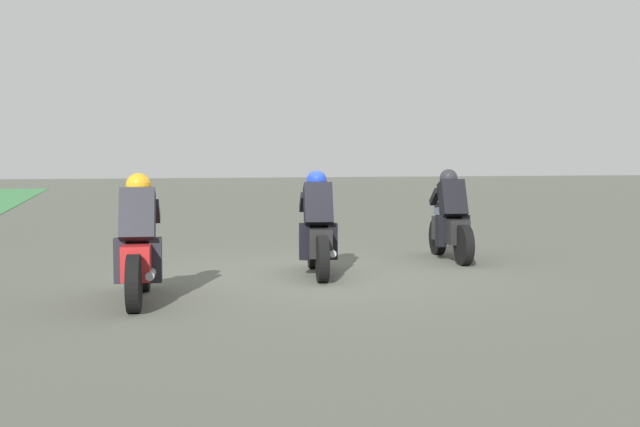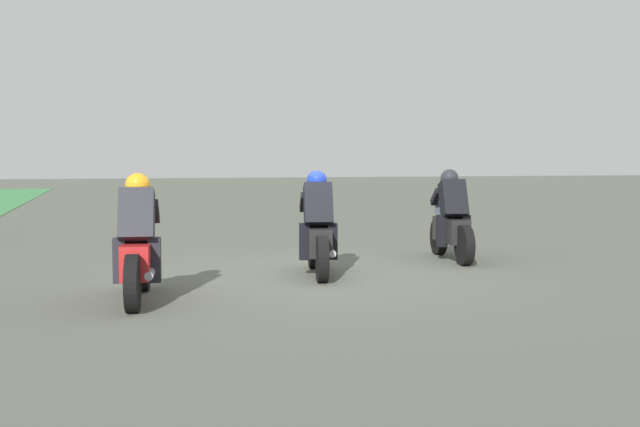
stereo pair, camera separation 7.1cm
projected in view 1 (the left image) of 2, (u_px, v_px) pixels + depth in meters
ground_plane at (315, 275)px, 11.01m from camera, size 120.00×120.00×0.00m
rider_lane_a at (450, 223)px, 12.66m from camera, size 2.04×0.59×1.51m
rider_lane_b at (318, 232)px, 11.00m from camera, size 2.03×0.61×1.51m
rider_lane_c at (139, 249)px, 8.95m from camera, size 2.04×0.58×1.51m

